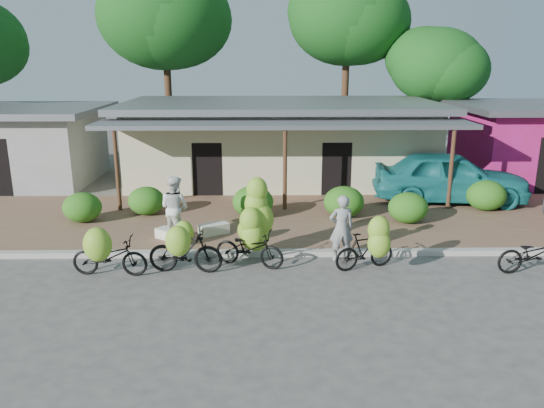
% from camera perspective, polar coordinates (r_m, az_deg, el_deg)
% --- Properties ---
extents(ground, '(100.00, 100.00, 0.00)m').
position_cam_1_polar(ground, '(12.41, 2.50, -8.89)').
color(ground, '#4C4946').
rests_on(ground, ground).
extents(sidewalk, '(60.00, 6.00, 0.12)m').
position_cam_1_polar(sidewalk, '(17.07, 1.52, -1.76)').
color(sidewalk, brown).
rests_on(sidewalk, ground).
extents(curb, '(60.00, 0.25, 0.15)m').
position_cam_1_polar(curb, '(14.23, 2.03, -5.29)').
color(curb, '#A8A399').
rests_on(curb, ground).
extents(shop_main, '(13.00, 8.50, 3.35)m').
position_cam_1_polar(shop_main, '(22.48, 0.91, 6.80)').
color(shop_main, '#BFBA91').
rests_on(shop_main, ground).
extents(shop_pink, '(6.00, 6.00, 3.25)m').
position_cam_1_polar(shop_pink, '(25.18, 25.69, 6.10)').
color(shop_pink, '#B61C81').
rests_on(shop_pink, ground).
extents(shop_grey, '(7.00, 6.00, 3.15)m').
position_cam_1_polar(shop_grey, '(24.78, -25.58, 5.86)').
color(shop_grey, '#989894').
rests_on(shop_grey, ground).
extents(tree_far_center, '(6.46, 6.44, 9.63)m').
position_cam_1_polar(tree_far_center, '(27.92, -11.87, 19.38)').
color(tree_far_center, '#4D2D1F').
rests_on(tree_far_center, ground).
extents(tree_center_right, '(5.92, 5.86, 9.37)m').
position_cam_1_polar(tree_center_right, '(28.26, 7.70, 19.43)').
color(tree_center_right, '#4D2D1F').
rests_on(tree_center_right, ground).
extents(tree_near_right, '(4.55, 4.38, 6.55)m').
position_cam_1_polar(tree_near_right, '(27.12, 16.82, 14.31)').
color(tree_near_right, '#4D2D1F').
rests_on(tree_near_right, ground).
extents(hedge_0, '(1.20, 1.08, 0.94)m').
position_cam_1_polar(hedge_0, '(17.62, -19.74, -0.34)').
color(hedge_0, '#225914').
rests_on(hedge_0, sidewalk).
extents(hedge_1, '(1.19, 1.07, 0.93)m').
position_cam_1_polar(hedge_1, '(17.85, -13.37, 0.35)').
color(hedge_1, '#225914').
rests_on(hedge_1, sidewalk).
extents(hedge_2, '(1.32, 1.19, 1.03)m').
position_cam_1_polar(hedge_2, '(17.06, -2.06, 0.24)').
color(hedge_2, '#225914').
rests_on(hedge_2, sidewalk).
extents(hedge_3, '(1.30, 1.17, 1.01)m').
position_cam_1_polar(hedge_3, '(17.23, 7.74, 0.23)').
color(hedge_3, '#225914').
rests_on(hedge_3, sidewalk).
extents(hedge_4, '(1.24, 1.11, 0.97)m').
position_cam_1_polar(hedge_4, '(17.03, 14.43, -0.39)').
color(hedge_4, '#225914').
rests_on(hedge_4, sidewalk).
extents(hedge_5, '(1.31, 1.18, 1.03)m').
position_cam_1_polar(hedge_5, '(19.26, 22.05, 0.87)').
color(hedge_5, '#225914').
rests_on(hedge_5, sidewalk).
extents(bike_far_left, '(1.89, 1.32, 1.43)m').
position_cam_1_polar(bike_far_left, '(13.29, -17.29, -5.17)').
color(bike_far_left, black).
rests_on(bike_far_left, ground).
extents(bike_left, '(1.87, 1.23, 1.41)m').
position_cam_1_polar(bike_left, '(13.03, -9.42, -4.86)').
color(bike_left, black).
rests_on(bike_left, ground).
extents(bike_center, '(1.93, 1.47, 2.20)m').
position_cam_1_polar(bike_center, '(13.54, -2.02, -2.95)').
color(bike_center, black).
rests_on(bike_center, ground).
extents(bike_right, '(1.66, 1.32, 1.55)m').
position_cam_1_polar(bike_right, '(13.20, 10.39, -4.53)').
color(bike_right, black).
rests_on(bike_right, ground).
extents(bike_far_right, '(1.88, 0.76, 0.97)m').
position_cam_1_polar(bike_far_right, '(14.49, 26.38, -4.86)').
color(bike_far_right, black).
rests_on(bike_far_right, ground).
extents(loose_banana_a, '(0.55, 0.47, 0.69)m').
position_cam_1_polar(loose_banana_a, '(14.79, -9.46, -3.08)').
color(loose_banana_a, '#81CC33').
rests_on(loose_banana_a, sidewalk).
extents(loose_banana_b, '(0.51, 0.43, 0.63)m').
position_cam_1_polar(loose_banana_b, '(14.92, -2.77, -2.83)').
color(loose_banana_b, '#81CC33').
rests_on(loose_banana_b, sidewalk).
extents(loose_banana_c, '(0.46, 0.39, 0.58)m').
position_cam_1_polar(loose_banana_c, '(15.33, 11.09, -2.71)').
color(loose_banana_c, '#81CC33').
rests_on(loose_banana_c, sidewalk).
extents(sack_near, '(0.93, 0.78, 0.30)m').
position_cam_1_polar(sack_near, '(15.63, -6.27, -2.68)').
color(sack_near, silver).
rests_on(sack_near, sidewalk).
extents(sack_far, '(0.82, 0.76, 0.28)m').
position_cam_1_polar(sack_far, '(15.42, -11.07, -3.18)').
color(sack_far, silver).
rests_on(sack_far, sidewalk).
extents(vendor, '(0.67, 0.47, 1.76)m').
position_cam_1_polar(vendor, '(13.77, 7.48, -2.59)').
color(vendor, gray).
rests_on(vendor, ground).
extents(bystander, '(1.12, 1.05, 1.83)m').
position_cam_1_polar(bystander, '(15.18, -10.43, -0.38)').
color(bystander, silver).
rests_on(bystander, sidewalk).
extents(teal_van, '(5.53, 2.71, 1.82)m').
position_cam_1_polar(teal_van, '(19.88, 18.59, 2.79)').
color(teal_van, '#1A7376').
rests_on(teal_van, sidewalk).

